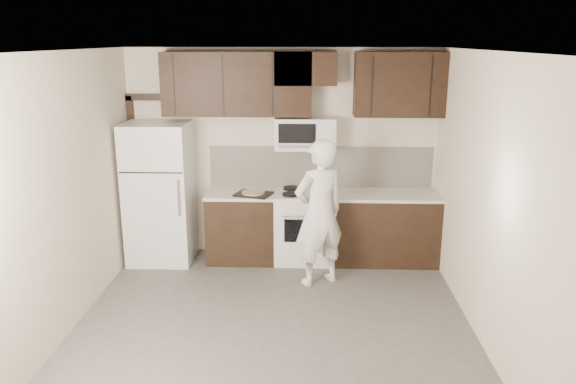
# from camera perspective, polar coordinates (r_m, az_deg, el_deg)

# --- Properties ---
(floor) EXTENTS (4.50, 4.50, 0.00)m
(floor) POSITION_cam_1_polar(r_m,az_deg,el_deg) (5.70, -1.63, -14.15)
(floor) COLOR #4B4946
(floor) RESTS_ON ground
(back_wall) EXTENTS (4.00, 0.00, 4.00)m
(back_wall) POSITION_cam_1_polar(r_m,az_deg,el_deg) (7.35, -0.59, 3.93)
(back_wall) COLOR beige
(back_wall) RESTS_ON ground
(ceiling) EXTENTS (4.50, 4.50, 0.00)m
(ceiling) POSITION_cam_1_polar(r_m,az_deg,el_deg) (4.96, -1.87, 14.11)
(ceiling) COLOR white
(ceiling) RESTS_ON back_wall
(counter_run) EXTENTS (2.95, 0.64, 0.91)m
(counter_run) POSITION_cam_1_polar(r_m,az_deg,el_deg) (7.28, 4.07, -3.52)
(counter_run) COLOR black
(counter_run) RESTS_ON floor
(stove) EXTENTS (0.76, 0.66, 0.94)m
(stove) POSITION_cam_1_polar(r_m,az_deg,el_deg) (7.28, 1.68, -3.46)
(stove) COLOR silver
(stove) RESTS_ON floor
(backsplash) EXTENTS (2.90, 0.02, 0.54)m
(backsplash) POSITION_cam_1_polar(r_m,az_deg,el_deg) (7.37, 3.30, 2.58)
(backsplash) COLOR beige
(backsplash) RESTS_ON counter_run
(upper_cabinets) EXTENTS (3.48, 0.35, 0.78)m
(upper_cabinets) POSITION_cam_1_polar(r_m,az_deg,el_deg) (7.05, 1.04, 11.08)
(upper_cabinets) COLOR black
(upper_cabinets) RESTS_ON back_wall
(microwave) EXTENTS (0.76, 0.42, 0.40)m
(microwave) POSITION_cam_1_polar(r_m,az_deg,el_deg) (7.10, 1.76, 5.97)
(microwave) COLOR silver
(microwave) RESTS_ON upper_cabinets
(refrigerator) EXTENTS (0.80, 0.76, 1.80)m
(refrigerator) POSITION_cam_1_polar(r_m,az_deg,el_deg) (7.35, -12.88, -0.08)
(refrigerator) COLOR silver
(refrigerator) RESTS_ON floor
(door_trim) EXTENTS (0.50, 0.08, 2.12)m
(door_trim) POSITION_cam_1_polar(r_m,az_deg,el_deg) (7.67, -15.11, 3.09)
(door_trim) COLOR black
(door_trim) RESTS_ON floor
(saucepan) EXTENTS (0.32, 0.20, 0.18)m
(saucepan) POSITION_cam_1_polar(r_m,az_deg,el_deg) (7.27, 3.15, 0.82)
(saucepan) COLOR silver
(saucepan) RESTS_ON stove
(baking_tray) EXTENTS (0.50, 0.43, 0.02)m
(baking_tray) POSITION_cam_1_polar(r_m,az_deg,el_deg) (7.04, -3.53, -0.21)
(baking_tray) COLOR black
(baking_tray) RESTS_ON counter_run
(pizza) EXTENTS (0.36, 0.36, 0.02)m
(pizza) POSITION_cam_1_polar(r_m,az_deg,el_deg) (7.03, -3.54, -0.04)
(pizza) COLOR #CDB889
(pizza) RESTS_ON baking_tray
(person) EXTENTS (0.75, 0.68, 1.73)m
(person) POSITION_cam_1_polar(r_m,az_deg,el_deg) (6.47, 3.18, -2.13)
(person) COLOR silver
(person) RESTS_ON floor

